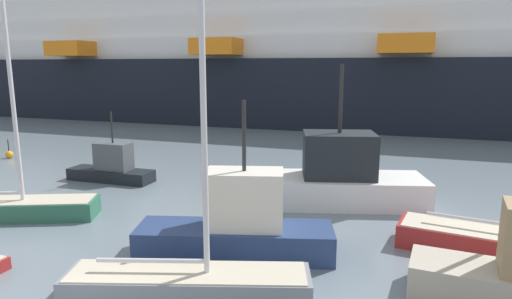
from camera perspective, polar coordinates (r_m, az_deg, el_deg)
The scene contains 8 objects.
sailboat_1 at distance 17.43m, azimuth 29.91°, elevation -10.14°, with size 7.27×3.24×13.68m.
sailboat_2 at distance 21.71m, azimuth -29.32°, elevation -6.31°, with size 7.35×3.95×11.16m.
sailboat_4 at distance 12.95m, azimuth -8.79°, elevation -15.91°, with size 7.06×3.15×13.57m.
fishing_boat_1 at distance 21.06m, azimuth 9.75°, elevation -3.83°, with size 9.39×4.75×6.55m.
fishing_boat_2 at distance 26.21m, azimuth -18.20°, elevation -2.21°, with size 5.07×1.64×3.96m.
fishing_boat_3 at distance 15.28m, azimuth -2.32°, elevation -9.88°, with size 6.98×3.30×5.37m.
channel_buoy_0 at distance 35.67m, azimuth -29.39°, elevation -0.55°, with size 0.53×0.53×1.36m.
cruise_ship at distance 54.96m, azimuth -1.18°, elevation 11.85°, with size 131.42×26.79×23.11m.
Camera 1 is at (6.77, -7.23, 6.48)m, focal length 30.80 mm.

